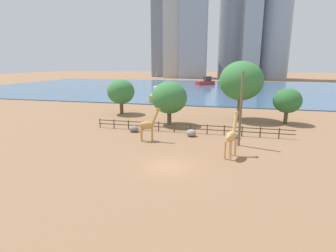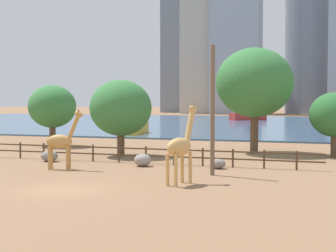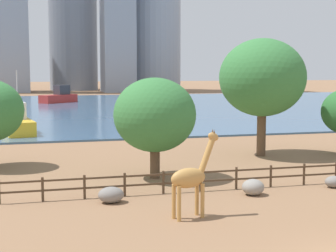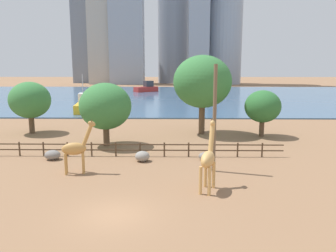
{
  "view_description": "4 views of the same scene",
  "coord_description": "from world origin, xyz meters",
  "px_view_note": "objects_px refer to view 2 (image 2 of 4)",
  "views": [
    {
      "loc": [
        5.25,
        -21.37,
        8.95
      ],
      "look_at": [
        -1.43,
        5.98,
        2.25
      ],
      "focal_mm": 28.0,
      "sensor_mm": 36.0,
      "label": 1
    },
    {
      "loc": [
        13.98,
        -23.69,
        4.77
      ],
      "look_at": [
        -2.03,
        23.68,
        2.21
      ],
      "focal_mm": 55.0,
      "sensor_mm": 36.0,
      "label": 2
    },
    {
      "loc": [
        -11.23,
        -15.4,
        6.96
      ],
      "look_at": [
        -2.29,
        18.26,
        3.11
      ],
      "focal_mm": 55.0,
      "sensor_mm": 36.0,
      "label": 3
    },
    {
      "loc": [
        3.21,
        -16.63,
        7.89
      ],
      "look_at": [
        2.59,
        17.94,
        1.75
      ],
      "focal_mm": 35.0,
      "sensor_mm": 36.0,
      "label": 4
    }
  ],
  "objects_px": {
    "utility_pole": "(213,111)",
    "tree_right_tall": "(52,107)",
    "giraffe_tall": "(181,146)",
    "boulder_by_pole": "(218,164)",
    "giraffe_companion": "(61,141)",
    "tree_left_large": "(255,83)",
    "boat_ferry": "(134,125)",
    "tree_left_small": "(121,108)",
    "boulder_small": "(143,160)",
    "boat_sailboat": "(249,115)",
    "boulder_near_fence": "(49,156)",
    "tree_center_broad": "(335,115)"
  },
  "relations": [
    {
      "from": "utility_pole",
      "to": "tree_right_tall",
      "type": "height_order",
      "value": "utility_pole"
    },
    {
      "from": "giraffe_tall",
      "to": "boulder_by_pole",
      "type": "distance_m",
      "value": 7.34
    },
    {
      "from": "giraffe_companion",
      "to": "tree_left_large",
      "type": "bearing_deg",
      "value": 41.49
    },
    {
      "from": "boat_ferry",
      "to": "tree_left_small",
      "type": "bearing_deg",
      "value": 10.94
    },
    {
      "from": "boulder_small",
      "to": "boat_ferry",
      "type": "height_order",
      "value": "boat_ferry"
    },
    {
      "from": "tree_right_tall",
      "to": "tree_left_large",
      "type": "bearing_deg",
      "value": -0.34
    },
    {
      "from": "tree_left_small",
      "to": "boulder_by_pole",
      "type": "bearing_deg",
      "value": -28.68
    },
    {
      "from": "boulder_by_pole",
      "to": "boat_sailboat",
      "type": "distance_m",
      "value": 81.62
    },
    {
      "from": "giraffe_companion",
      "to": "boulder_by_pole",
      "type": "relative_size",
      "value": 3.75
    },
    {
      "from": "giraffe_tall",
      "to": "boat_ferry",
      "type": "bearing_deg",
      "value": 44.19
    },
    {
      "from": "boulder_small",
      "to": "boat_ferry",
      "type": "bearing_deg",
      "value": 113.54
    },
    {
      "from": "tree_right_tall",
      "to": "boat_ferry",
      "type": "xyz_separation_m",
      "value": [
        1.41,
        18.45,
        -2.74
      ]
    },
    {
      "from": "utility_pole",
      "to": "tree_left_small",
      "type": "distance_m",
      "value": 13.01
    },
    {
      "from": "giraffe_tall",
      "to": "tree_right_tall",
      "type": "bearing_deg",
      "value": 64.47
    },
    {
      "from": "utility_pole",
      "to": "boulder_near_fence",
      "type": "distance_m",
      "value": 14.44
    },
    {
      "from": "boulder_small",
      "to": "boat_sailboat",
      "type": "relative_size",
      "value": 0.16
    },
    {
      "from": "tree_left_large",
      "to": "boulder_small",
      "type": "bearing_deg",
      "value": -116.92
    },
    {
      "from": "giraffe_tall",
      "to": "tree_left_large",
      "type": "xyz_separation_m",
      "value": [
        1.14,
        18.57,
        4.13
      ]
    },
    {
      "from": "boulder_by_pole",
      "to": "boulder_small",
      "type": "height_order",
      "value": "boulder_small"
    },
    {
      "from": "boulder_by_pole",
      "to": "tree_center_broad",
      "type": "bearing_deg",
      "value": 53.23
    },
    {
      "from": "giraffe_tall",
      "to": "boat_sailboat",
      "type": "distance_m",
      "value": 88.59
    },
    {
      "from": "utility_pole",
      "to": "tree_center_broad",
      "type": "height_order",
      "value": "utility_pole"
    },
    {
      "from": "boat_sailboat",
      "to": "boulder_small",
      "type": "bearing_deg",
      "value": 54.7
    },
    {
      "from": "utility_pole",
      "to": "tree_center_broad",
      "type": "relative_size",
      "value": 1.52
    },
    {
      "from": "tree_left_large",
      "to": "boat_sailboat",
      "type": "distance_m",
      "value": 70.57
    },
    {
      "from": "giraffe_tall",
      "to": "boulder_small",
      "type": "relative_size",
      "value": 3.73
    },
    {
      "from": "utility_pole",
      "to": "boat_ferry",
      "type": "relative_size",
      "value": 1.06
    },
    {
      "from": "giraffe_companion",
      "to": "tree_center_broad",
      "type": "relative_size",
      "value": 0.77
    },
    {
      "from": "boulder_near_fence",
      "to": "tree_left_small",
      "type": "xyz_separation_m",
      "value": [
        3.64,
        5.36,
        3.64
      ]
    },
    {
      "from": "utility_pole",
      "to": "tree_left_large",
      "type": "distance_m",
      "value": 14.69
    },
    {
      "from": "giraffe_companion",
      "to": "tree_left_small",
      "type": "height_order",
      "value": "tree_left_small"
    },
    {
      "from": "boulder_small",
      "to": "boat_ferry",
      "type": "distance_m",
      "value": 33.28
    },
    {
      "from": "giraffe_companion",
      "to": "giraffe_tall",
      "type": "bearing_deg",
      "value": -32.6
    },
    {
      "from": "tree_right_tall",
      "to": "tree_center_broad",
      "type": "bearing_deg",
      "value": -3.16
    },
    {
      "from": "giraffe_tall",
      "to": "tree_left_small",
      "type": "distance_m",
      "value": 15.51
    },
    {
      "from": "boulder_small",
      "to": "tree_center_broad",
      "type": "distance_m",
      "value": 16.94
    },
    {
      "from": "boulder_near_fence",
      "to": "tree_center_broad",
      "type": "xyz_separation_m",
      "value": [
        20.8,
        10.15,
        3.09
      ]
    },
    {
      "from": "tree_center_broad",
      "to": "tree_left_small",
      "type": "relative_size",
      "value": 0.84
    },
    {
      "from": "utility_pole",
      "to": "boulder_small",
      "type": "distance_m",
      "value": 7.3
    },
    {
      "from": "giraffe_tall",
      "to": "boulder_small",
      "type": "xyz_separation_m",
      "value": [
        -4.91,
        6.64,
        -1.7
      ]
    },
    {
      "from": "giraffe_companion",
      "to": "boat_ferry",
      "type": "height_order",
      "value": "boat_ferry"
    },
    {
      "from": "utility_pole",
      "to": "tree_left_small",
      "type": "relative_size",
      "value": 1.27
    },
    {
      "from": "boulder_by_pole",
      "to": "tree_left_large",
      "type": "relative_size",
      "value": 0.12
    },
    {
      "from": "tree_center_broad",
      "to": "tree_left_small",
      "type": "bearing_deg",
      "value": -164.38
    },
    {
      "from": "boat_sailboat",
      "to": "tree_right_tall",
      "type": "bearing_deg",
      "value": 43.34
    },
    {
      "from": "giraffe_tall",
      "to": "boulder_near_fence",
      "type": "xyz_separation_m",
      "value": [
        -12.79,
        7.02,
        -1.73
      ]
    },
    {
      "from": "boulder_small",
      "to": "tree_left_large",
      "type": "bearing_deg",
      "value": 63.08
    },
    {
      "from": "boulder_near_fence",
      "to": "tree_left_large",
      "type": "relative_size",
      "value": 0.14
    },
    {
      "from": "boulder_near_fence",
      "to": "boulder_by_pole",
      "type": "relative_size",
      "value": 1.23
    },
    {
      "from": "boulder_near_fence",
      "to": "tree_left_small",
      "type": "relative_size",
      "value": 0.21
    }
  ]
}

